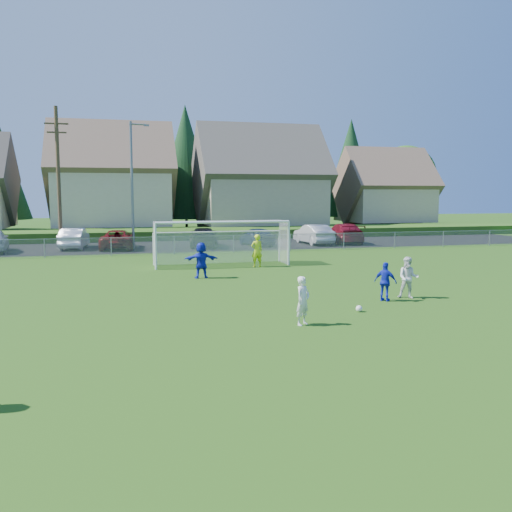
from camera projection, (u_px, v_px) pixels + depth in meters
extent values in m
plane|color=#193D0C|center=(327.00, 339.00, 14.90)|extent=(160.00, 160.00, 0.00)
plane|color=black|center=(193.00, 246.00, 41.38)|extent=(60.00, 60.00, 0.00)
cube|color=#1E420F|center=(182.00, 233.00, 48.55)|extent=(70.00, 6.00, 0.80)
sphere|color=white|center=(359.00, 309.00, 18.29)|extent=(0.22, 0.22, 0.22)
imported|color=silver|center=(303.00, 301.00, 16.39)|extent=(0.65, 0.61, 1.50)
imported|color=silver|center=(408.00, 278.00, 20.56)|extent=(0.97, 0.91, 1.59)
imported|color=#1323BB|center=(385.00, 282.00, 20.06)|extent=(0.84, 0.87, 1.45)
imported|color=#1323BB|center=(201.00, 260.00, 25.50)|extent=(1.61, 0.62, 1.70)
imported|color=#CCE61B|center=(257.00, 251.00, 29.36)|extent=(0.69, 0.50, 1.78)
imported|color=white|center=(74.00, 238.00, 39.16)|extent=(1.94, 4.62, 1.49)
imported|color=#630B0E|center=(118.00, 239.00, 39.02)|extent=(2.63, 5.07, 1.37)
imported|color=black|center=(203.00, 237.00, 40.47)|extent=(2.66, 5.17, 1.43)
imported|color=#142348|center=(257.00, 236.00, 41.34)|extent=(2.21, 4.33, 1.41)
imported|color=#BEBEBE|center=(313.00, 234.00, 42.72)|extent=(1.92, 4.75, 1.53)
imported|color=maroon|center=(344.00, 233.00, 43.68)|extent=(2.94, 5.69, 1.58)
cylinder|color=white|center=(156.00, 246.00, 28.31)|extent=(0.12, 0.12, 2.44)
cylinder|color=white|center=(289.00, 243.00, 30.09)|extent=(0.12, 0.12, 2.44)
cylinder|color=white|center=(224.00, 222.00, 29.06)|extent=(7.30, 0.12, 0.12)
cylinder|color=white|center=(154.00, 249.00, 30.08)|extent=(0.08, 0.08, 1.80)
cylinder|color=white|center=(279.00, 246.00, 31.86)|extent=(0.08, 0.08, 1.80)
cylinder|color=white|center=(218.00, 232.00, 30.87)|extent=(7.30, 0.08, 0.08)
cube|color=silver|center=(218.00, 248.00, 30.97)|extent=(7.30, 0.02, 1.80)
cube|color=silver|center=(154.00, 245.00, 29.18)|extent=(0.02, 1.80, 2.44)
cube|color=silver|center=(284.00, 242.00, 30.96)|extent=(0.02, 1.80, 2.44)
cube|color=silver|center=(221.00, 221.00, 29.93)|extent=(7.30, 1.80, 0.02)
cube|color=gray|center=(204.00, 236.00, 35.95)|extent=(52.00, 0.03, 0.03)
cube|color=gray|center=(204.00, 244.00, 36.01)|extent=(52.00, 0.02, 1.14)
cylinder|color=gray|center=(204.00, 244.00, 36.01)|extent=(0.06, 0.06, 1.20)
cylinder|color=slate|center=(132.00, 186.00, 38.32)|extent=(0.18, 0.18, 9.00)
cylinder|color=slate|center=(138.00, 124.00, 37.94)|extent=(1.20, 0.12, 0.12)
cube|color=slate|center=(146.00, 125.00, 38.10)|extent=(0.36, 0.18, 0.12)
cylinder|color=#473321|center=(59.00, 179.00, 38.00)|extent=(0.26, 0.26, 10.00)
cube|color=#473321|center=(56.00, 124.00, 37.56)|extent=(1.60, 0.10, 0.10)
cube|color=#473321|center=(57.00, 132.00, 37.63)|extent=(1.30, 0.10, 0.10)
cube|color=#C6B58E|center=(113.00, 198.00, 54.43)|extent=(11.00, 9.00, 5.50)
pyramid|color=brown|center=(110.00, 119.00, 53.54)|extent=(12.10, 9.90, 4.96)
cube|color=tan|center=(259.00, 200.00, 57.16)|extent=(12.00, 10.00, 5.00)
pyramid|color=#4C473F|center=(259.00, 122.00, 56.23)|extent=(13.20, 11.00, 5.52)
cube|color=tan|center=(384.00, 204.00, 61.84)|extent=(9.00, 8.00, 4.00)
pyramid|color=brown|center=(386.00, 147.00, 61.10)|extent=(9.90, 8.80, 4.41)
cylinder|color=#382616|center=(0.00, 225.00, 58.58)|extent=(0.30, 0.30, 1.20)
cylinder|color=#382616|center=(96.00, 223.00, 61.98)|extent=(0.30, 0.30, 1.20)
cone|color=#143819|center=(94.00, 170.00, 61.29)|extent=(6.24, 6.24, 10.80)
cylinder|color=#382616|center=(187.00, 223.00, 61.54)|extent=(0.30, 0.30, 1.20)
cone|color=#143819|center=(186.00, 162.00, 60.74)|extent=(7.28, 7.28, 12.60)
cylinder|color=#382616|center=(267.00, 210.00, 65.75)|extent=(0.36, 0.36, 3.96)
sphere|color=#2B5B19|center=(267.00, 170.00, 65.19)|extent=(8.36, 8.36, 8.36)
cylinder|color=#382616|center=(349.00, 221.00, 66.42)|extent=(0.30, 0.30, 1.20)
cone|color=#143819|center=(351.00, 168.00, 65.68)|extent=(6.76, 6.76, 11.70)
cylinder|color=#382616|center=(404.00, 210.00, 69.20)|extent=(0.36, 0.36, 3.60)
sphere|color=#2B5B19|center=(405.00, 176.00, 68.69)|extent=(7.60, 7.60, 7.60)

